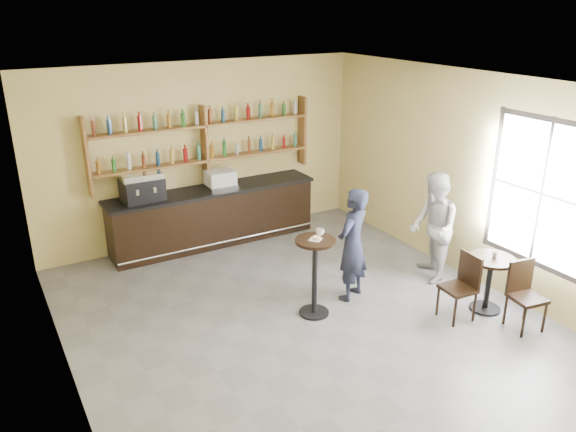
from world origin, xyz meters
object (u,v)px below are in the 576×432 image
pastry_case (220,179)px  cafe_table (488,284)px  espresso_machine (142,187)px  chair_south (527,297)px  bar_counter (214,216)px  patron_second (433,228)px  pedestal_table (315,277)px  chair_west (458,288)px  man_main (352,245)px

pastry_case → cafe_table: size_ratio=0.63×
espresso_machine → chair_south: espresso_machine is taller
bar_counter → pastry_case: pastry_case is taller
pastry_case → patron_second: size_ratio=0.29×
pedestal_table → chair_west: (1.63, -1.08, -0.10)m
man_main → chair_west: man_main is taller
bar_counter → cafe_table: bar_counter is taller
espresso_machine → pastry_case: (1.39, 0.00, -0.09)m
bar_counter → pastry_case: 0.68m
espresso_machine → cafe_table: bearing=-53.4°
bar_counter → man_main: (0.95, -2.90, 0.33)m
man_main → chair_west: (0.90, -1.22, -0.38)m
pastry_case → man_main: 3.02m
espresso_machine → chair_south: bearing=-56.8°
pedestal_table → espresso_machine: bearing=115.5°
espresso_machine → chair_west: espresso_machine is taller
man_main → patron_second: size_ratio=0.98×
man_main → chair_south: (1.50, -1.87, -0.38)m
chair_south → espresso_machine: bearing=137.3°
patron_second → pedestal_table: bearing=-62.5°
man_main → cafe_table: (1.45, -1.27, -0.44)m
cafe_table → chair_west: (-0.55, 0.05, 0.06)m
espresso_machine → cafe_table: 5.60m
espresso_machine → chair_west: 5.21m
pastry_case → patron_second: bearing=-60.2°
pastry_case → chair_south: (2.29, -4.77, -0.71)m
cafe_table → chair_south: size_ratio=0.87×
pastry_case → chair_south: 5.34m
chair_west → patron_second: patron_second is taller
espresso_machine → patron_second: patron_second is taller
chair_west → man_main: bearing=-139.3°
espresso_machine → pedestal_table: espresso_machine is taller
man_main → espresso_machine: bearing=-78.4°
bar_counter → chair_west: bearing=-65.8°
espresso_machine → bar_counter: bearing=-4.5°
bar_counter → patron_second: (2.38, -3.03, 0.35)m
bar_counter → man_main: size_ratio=2.24×
bar_counter → cafe_table: size_ratio=4.66×
chair_south → pastry_case: bearing=125.2°
pedestal_table → cafe_table: 2.46m
patron_second → pastry_case: bearing=-116.5°
pastry_case → chair_south: size_ratio=0.54×
bar_counter → cafe_table: 4.81m
cafe_table → chair_south: chair_south is taller
man_main → patron_second: (1.44, -0.13, 0.02)m
man_main → chair_south: man_main is taller
cafe_table → bar_counter: bearing=119.9°
bar_counter → cafe_table: bearing=-60.1°
bar_counter → espresso_machine: bearing=180.0°
pastry_case → chair_west: 4.51m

